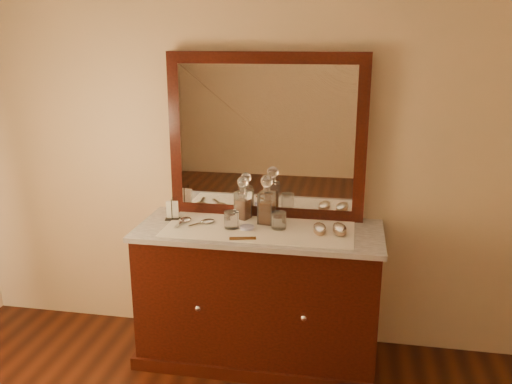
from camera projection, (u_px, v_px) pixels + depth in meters
room_shell at (96, 294)px, 1.12m from camera, size 8.50×9.00×2.80m
dresser_cabinet at (259, 296)px, 3.24m from camera, size 1.40×0.55×0.82m
dresser_plinth at (259, 350)px, 3.34m from camera, size 1.46×0.59×0.08m
knob_left at (198, 308)px, 3.01m from camera, size 0.04×0.04×0.04m
knob_right at (304, 318)px, 2.91m from camera, size 0.04×0.04×0.04m
marble_top at (259, 231)px, 3.12m from camera, size 1.44×0.59×0.03m
mirror_frame at (266, 137)px, 3.21m from camera, size 1.20×0.08×1.00m
mirror_glass at (265, 138)px, 3.18m from camera, size 1.06×0.01×0.86m
lace_runner at (258, 229)px, 3.10m from camera, size 1.10×0.45×0.00m
pin_dish at (247, 227)px, 3.10m from camera, size 0.10×0.10×0.01m
comb at (243, 238)px, 2.94m from camera, size 0.15×0.06×0.01m
napkin_rack at (172, 211)px, 3.26m from camera, size 0.10×0.07×0.14m
decanter_left at (243, 202)px, 3.25m from camera, size 0.10×0.10×0.26m
decanter_right at (267, 205)px, 3.17m from camera, size 0.10×0.10×0.30m
brush_near at (320, 229)px, 3.03m from camera, size 0.09×0.17×0.04m
brush_far at (340, 229)px, 3.02m from camera, size 0.10×0.18×0.05m
hand_mirror_outer at (184, 220)px, 3.22m from camera, size 0.08×0.19×0.02m
hand_mirror_inner at (205, 222)px, 3.19m from camera, size 0.15×0.18×0.02m
tumblers at (255, 220)px, 3.10m from camera, size 0.36×0.13×0.10m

